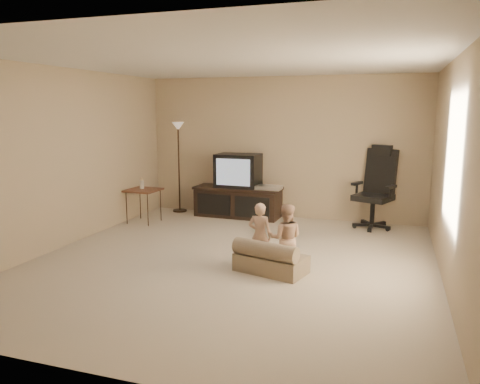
# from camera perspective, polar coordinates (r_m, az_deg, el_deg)

# --- Properties ---
(floor) EXTENTS (5.50, 5.50, 0.00)m
(floor) POSITION_cam_1_polar(r_m,az_deg,el_deg) (6.05, -1.02, -8.53)
(floor) COLOR #B2A28D
(floor) RESTS_ON ground
(room_shell) EXTENTS (5.50, 5.50, 5.50)m
(room_shell) POSITION_cam_1_polar(r_m,az_deg,el_deg) (5.75, -1.07, 5.99)
(room_shell) COLOR silver
(room_shell) RESTS_ON floor
(tv_stand) EXTENTS (1.61, 0.64, 1.14)m
(tv_stand) POSITION_cam_1_polar(r_m,az_deg,el_deg) (8.45, -0.19, 0.15)
(tv_stand) COLOR black
(tv_stand) RESTS_ON floor
(office_chair) EXTENTS (0.81, 0.83, 1.35)m
(office_chair) POSITION_cam_1_polar(r_m,az_deg,el_deg) (7.97, 16.16, -0.77)
(office_chair) COLOR black
(office_chair) RESTS_ON floor
(side_table) EXTENTS (0.55, 0.55, 0.78)m
(side_table) POSITION_cam_1_polar(r_m,az_deg,el_deg) (8.18, -11.72, 0.21)
(side_table) COLOR brown
(side_table) RESTS_ON floor
(floor_lamp) EXTENTS (0.26, 0.26, 1.70)m
(floor_lamp) POSITION_cam_1_polar(r_m,az_deg,el_deg) (8.87, -7.51, 5.49)
(floor_lamp) COLOR black
(floor_lamp) RESTS_ON floor
(child_sofa) EXTENTS (0.91, 0.66, 0.40)m
(child_sofa) POSITION_cam_1_polar(r_m,az_deg,el_deg) (5.63, 3.61, -8.21)
(child_sofa) COLOR gray
(child_sofa) RESTS_ON floor
(toddler_left) EXTENTS (0.30, 0.22, 0.81)m
(toddler_left) POSITION_cam_1_polar(r_m,az_deg,el_deg) (5.75, 2.44, -5.29)
(toddler_left) COLOR tan
(toddler_left) RESTS_ON floor
(toddler_right) EXTENTS (0.44, 0.29, 0.83)m
(toddler_right) POSITION_cam_1_polar(r_m,az_deg,el_deg) (5.61, 5.59, -5.63)
(toddler_right) COLOR tan
(toddler_right) RESTS_ON floor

